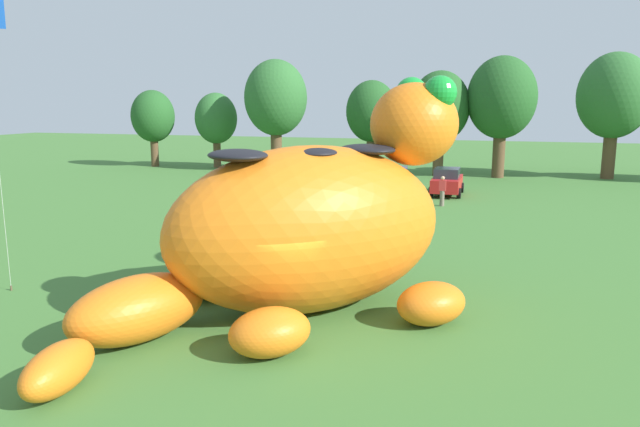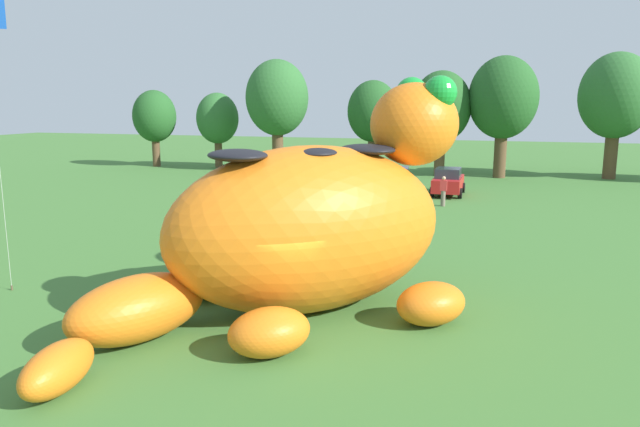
% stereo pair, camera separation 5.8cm
% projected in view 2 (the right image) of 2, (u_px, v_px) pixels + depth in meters
% --- Properties ---
extents(ground_plane, '(160.00, 160.00, 0.00)m').
position_uv_depth(ground_plane, '(283.00, 327.00, 15.59)').
color(ground_plane, '#427533').
extents(giant_inflatable_creature, '(9.67, 11.99, 6.59)m').
position_uv_depth(giant_inflatable_creature, '(309.00, 227.00, 16.56)').
color(giant_inflatable_creature, orange).
rests_on(giant_inflatable_creature, ground).
extents(car_yellow, '(2.00, 4.13, 1.72)m').
position_uv_depth(car_yellow, '(290.00, 175.00, 40.80)').
color(car_yellow, yellow).
rests_on(car_yellow, ground).
extents(car_black, '(2.03, 4.15, 1.72)m').
position_uv_depth(car_black, '(338.00, 177.00, 39.69)').
color(car_black, black).
rests_on(car_black, ground).
extents(car_green, '(2.33, 4.28, 1.72)m').
position_uv_depth(car_green, '(397.00, 180.00, 38.20)').
color(car_green, '#1E7238').
rests_on(car_green, ground).
extents(car_red, '(1.96, 4.11, 1.72)m').
position_uv_depth(car_red, '(448.00, 181.00, 37.60)').
color(car_red, red).
rests_on(car_red, ground).
extents(tree_far_left, '(3.87, 3.87, 6.87)m').
position_uv_depth(tree_far_left, '(154.00, 117.00, 53.57)').
color(tree_far_left, brown).
rests_on(tree_far_left, ground).
extents(tree_left, '(3.73, 3.73, 6.62)m').
position_uv_depth(tree_left, '(217.00, 119.00, 52.66)').
color(tree_left, brown).
rests_on(tree_left, ground).
extents(tree_mid_left, '(5.24, 5.24, 9.30)m').
position_uv_depth(tree_mid_left, '(277.00, 99.00, 49.46)').
color(tree_mid_left, brown).
rests_on(tree_mid_left, ground).
extents(tree_centre_left, '(4.29, 4.29, 7.61)m').
position_uv_depth(tree_centre_left, '(373.00, 112.00, 49.88)').
color(tree_centre_left, brown).
rests_on(tree_centre_left, ground).
extents(tree_centre, '(4.64, 4.64, 8.23)m').
position_uv_depth(tree_centre, '(441.00, 107.00, 46.45)').
color(tree_centre, brown).
rests_on(tree_centre, ground).
extents(tree_centre_right, '(5.23, 5.23, 9.28)m').
position_uv_depth(tree_centre_right, '(503.00, 99.00, 45.26)').
color(tree_centre_right, brown).
rests_on(tree_centre_right, ground).
extents(tree_mid_right, '(5.35, 5.35, 9.50)m').
position_uv_depth(tree_mid_right, '(616.00, 97.00, 44.49)').
color(tree_mid_right, brown).
rests_on(tree_mid_right, ground).
extents(spectator_near_inflatable, '(0.38, 0.26, 1.71)m').
position_uv_depth(spectator_near_inflatable, '(235.00, 198.00, 31.10)').
color(spectator_near_inflatable, black).
rests_on(spectator_near_inflatable, ground).
extents(spectator_mid_field, '(0.38, 0.26, 1.71)m').
position_uv_depth(spectator_mid_field, '(257.00, 232.00, 23.10)').
color(spectator_mid_field, '#2D334C').
rests_on(spectator_mid_field, ground).
extents(spectator_by_cars, '(0.38, 0.26, 1.71)m').
position_uv_depth(spectator_by_cars, '(217.00, 183.00, 37.08)').
color(spectator_by_cars, '#2D334C').
rests_on(spectator_by_cars, ground).
extents(spectator_wandering, '(0.38, 0.26, 1.71)m').
position_uv_depth(spectator_wandering, '(443.00, 191.00, 33.55)').
color(spectator_wandering, '#726656').
rests_on(spectator_wandering, ground).
extents(spectator_far_side, '(0.38, 0.26, 1.71)m').
position_uv_depth(spectator_far_side, '(373.00, 193.00, 32.88)').
color(spectator_far_side, black).
rests_on(spectator_far_side, ground).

